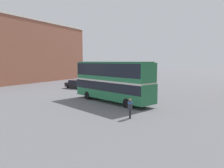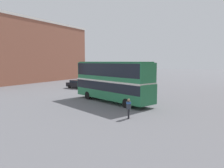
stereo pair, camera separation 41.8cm
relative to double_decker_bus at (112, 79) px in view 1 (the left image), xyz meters
The scene contains 6 objects.
ground_plane 2.84m from the double_decker_bus, 108.40° to the left, with size 240.00×240.00×0.00m, color slate.
building_row_left 33.02m from the double_decker_bus, 156.98° to the left, with size 9.37×34.75×14.17m.
double_decker_bus is the anchor object (origin of this frame).
pedestrian_foreground 7.79m from the double_decker_bus, 50.62° to the right, with size 0.55×0.55×1.67m.
parked_car_kerb_near 11.93m from the double_decker_bus, 99.21° to the left, with size 4.22×2.65×1.60m.
parked_car_kerb_far 14.57m from the double_decker_bus, 143.84° to the left, with size 4.47×2.30×1.45m.
Camera 1 is at (12.16, -23.23, 4.74)m, focal length 35.00 mm.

